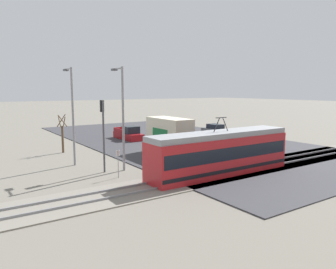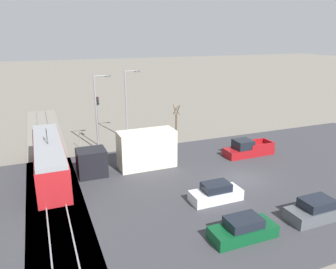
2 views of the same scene
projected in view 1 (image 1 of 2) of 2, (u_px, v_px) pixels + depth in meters
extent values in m
plane|color=slate|center=(177.00, 140.00, 43.82)|extent=(320.00, 320.00, 0.00)
cube|color=#38383D|center=(177.00, 140.00, 43.81)|extent=(23.61, 48.98, 0.08)
cube|color=gray|center=(279.00, 163.00, 30.42)|extent=(74.17, 4.40, 0.08)
cube|color=gray|center=(273.00, 160.00, 30.99)|extent=(72.69, 0.10, 0.14)
cube|color=gray|center=(286.00, 163.00, 29.81)|extent=(72.69, 0.10, 0.14)
cube|color=#B21E23|center=(220.00, 155.00, 26.12)|extent=(12.83, 2.59, 2.99)
cube|color=black|center=(220.00, 151.00, 26.07)|extent=(12.45, 2.62, 1.00)
cube|color=black|center=(220.00, 167.00, 26.25)|extent=(12.71, 2.63, 0.28)
cube|color=gray|center=(221.00, 134.00, 25.89)|extent=(12.83, 2.38, 0.43)
cylinder|color=#2D2D33|center=(225.00, 124.00, 26.03)|extent=(0.66, 0.07, 1.15)
cylinder|color=#2D2D33|center=(217.00, 125.00, 25.53)|extent=(0.66, 0.07, 1.15)
cube|color=#2D2D33|center=(221.00, 118.00, 25.70)|extent=(1.10, 0.08, 0.06)
cube|color=black|center=(203.00, 149.00, 29.85)|extent=(2.34, 2.65, 2.55)
cube|color=beige|center=(169.00, 136.00, 34.26)|extent=(2.34, 5.63, 3.76)
cube|color=#196B38|center=(160.00, 133.00, 33.55)|extent=(0.02, 2.81, 0.94)
cube|color=maroon|center=(128.00, 136.00, 44.45)|extent=(1.95, 5.58, 0.88)
cube|color=black|center=(131.00, 130.00, 43.68)|extent=(1.79, 1.90, 0.95)
cube|color=maroon|center=(118.00, 130.00, 44.82)|extent=(0.12, 2.79, 0.51)
cube|color=maroon|center=(130.00, 129.00, 45.81)|extent=(0.12, 2.79, 0.51)
cube|color=maroon|center=(120.00, 129.00, 46.56)|extent=(1.79, 0.22, 0.51)
cube|color=red|center=(115.00, 132.00, 46.26)|extent=(0.14, 0.04, 0.18)
cube|color=silver|center=(213.00, 139.00, 41.63)|extent=(1.73, 4.20, 0.87)
cube|color=black|center=(213.00, 133.00, 41.53)|extent=(1.49, 2.18, 0.64)
cube|color=#4C5156|center=(215.00, 132.00, 48.80)|extent=(1.88, 4.43, 0.91)
cube|color=black|center=(215.00, 126.00, 48.70)|extent=(1.62, 2.31, 0.66)
cube|color=#0C4723|center=(247.00, 137.00, 43.68)|extent=(1.80, 4.46, 0.85)
cube|color=black|center=(247.00, 131.00, 43.58)|extent=(1.55, 2.32, 0.62)
cylinder|color=#47474C|center=(104.00, 137.00, 26.67)|extent=(0.16, 0.16, 5.93)
cube|color=black|center=(102.00, 106.00, 26.48)|extent=(0.28, 0.22, 0.95)
sphere|color=red|center=(101.00, 102.00, 26.53)|extent=(0.18, 0.18, 0.18)
sphere|color=#3C2C06|center=(101.00, 106.00, 26.58)|extent=(0.18, 0.18, 0.18)
sphere|color=black|center=(101.00, 110.00, 26.62)|extent=(0.18, 0.18, 0.18)
cylinder|color=brown|center=(63.00, 139.00, 35.21)|extent=(0.24, 0.24, 2.91)
cylinder|color=brown|center=(60.00, 122.00, 34.80)|extent=(0.09, 0.82, 1.12)
cylinder|color=brown|center=(63.00, 121.00, 34.72)|extent=(0.99, 0.09, 1.36)
cylinder|color=brown|center=(64.00, 122.00, 35.08)|extent=(0.09, 0.82, 1.12)
cylinder|color=brown|center=(61.00, 121.00, 35.13)|extent=(0.99, 0.09, 1.36)
cylinder|color=gray|center=(73.00, 117.00, 29.00)|extent=(0.20, 0.20, 8.71)
cylinder|color=gray|center=(68.00, 69.00, 29.08)|extent=(0.12, 1.60, 0.12)
cube|color=#515156|center=(66.00, 70.00, 29.70)|extent=(0.36, 0.60, 0.18)
cylinder|color=gray|center=(123.00, 119.00, 27.11)|extent=(0.20, 0.20, 8.64)
cylinder|color=gray|center=(118.00, 68.00, 27.19)|extent=(0.12, 1.60, 0.12)
cube|color=#515156|center=(114.00, 70.00, 27.81)|extent=(0.36, 0.60, 0.18)
cylinder|color=gray|center=(118.00, 164.00, 25.25)|extent=(0.06, 0.06, 2.15)
cube|color=white|center=(118.00, 153.00, 25.16)|extent=(0.32, 0.02, 0.44)
cube|color=red|center=(118.00, 153.00, 25.17)|extent=(0.31, 0.01, 0.10)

